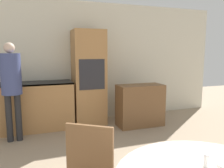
% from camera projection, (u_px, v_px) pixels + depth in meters
% --- Properties ---
extents(wall_back, '(6.91, 0.05, 2.60)m').
position_uv_depth(wall_back, '(77.00, 62.00, 4.79)').
color(wall_back, beige).
rests_on(wall_back, ground_plane).
extents(kitchen_counter, '(2.43, 0.60, 0.94)m').
position_uv_depth(kitchen_counter, '(8.00, 107.00, 4.12)').
color(kitchen_counter, '#AD7A47').
rests_on(kitchen_counter, ground_plane).
extents(oven_unit, '(0.64, 0.59, 1.97)m').
position_uv_depth(oven_unit, '(89.00, 78.00, 4.58)').
color(oven_unit, '#AD7A47').
rests_on(oven_unit, ground_plane).
extents(sideboard, '(0.94, 0.45, 0.86)m').
position_uv_depth(sideboard, '(140.00, 105.00, 4.52)').
color(sideboard, brown).
rests_on(sideboard, ground_plane).
extents(person_standing, '(0.33, 0.33, 1.67)m').
position_uv_depth(person_standing, '(11.00, 81.00, 3.62)').
color(person_standing, '#262628').
rests_on(person_standing, ground_plane).
extents(salt_shaker, '(0.03, 0.03, 0.09)m').
position_uv_depth(salt_shaker, '(206.00, 160.00, 1.41)').
color(salt_shaker, white).
rests_on(salt_shaker, dining_table).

